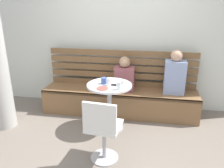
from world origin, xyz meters
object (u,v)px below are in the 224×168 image
(white_chair, at_px, (103,129))
(cup_glass_tall, at_px, (119,86))
(person_adult, at_px, (175,74))
(cup_mug_blue, at_px, (104,81))
(phone_on_table, at_px, (116,85))
(cafe_table, at_px, (109,98))
(cup_espresso_small, at_px, (123,82))
(cup_water_clear, at_px, (109,82))
(booth_bench, at_px, (119,102))
(plate_small, at_px, (103,88))
(person_child_left, at_px, (124,76))

(white_chair, distance_m, cup_glass_tall, 0.72)
(person_adult, xyz_separation_m, cup_mug_blue, (-1.09, -0.56, 0.02))
(person_adult, distance_m, cup_glass_tall, 1.13)
(cup_glass_tall, height_order, phone_on_table, cup_glass_tall)
(cafe_table, distance_m, cup_espresso_small, 0.33)
(cup_mug_blue, bearing_deg, white_chair, -79.64)
(cup_water_clear, height_order, phone_on_table, cup_water_clear)
(booth_bench, relative_size, plate_small, 15.88)
(booth_bench, bearing_deg, white_chair, -90.74)
(booth_bench, relative_size, cafe_table, 3.65)
(cup_water_clear, distance_m, cup_espresso_small, 0.23)
(white_chair, bearing_deg, cafe_table, 94.54)
(white_chair, relative_size, cup_mug_blue, 8.95)
(cup_glass_tall, distance_m, plate_small, 0.24)
(cup_espresso_small, relative_size, plate_small, 0.33)
(cup_glass_tall, height_order, plate_small, cup_glass_tall)
(person_adult, xyz_separation_m, cup_glass_tall, (-0.83, -0.77, 0.03))
(cup_glass_tall, bearing_deg, cup_mug_blue, 141.20)
(person_child_left, relative_size, cup_water_clear, 5.45)
(white_chair, xyz_separation_m, plate_small, (-0.13, 0.62, 0.28))
(plate_small, bearing_deg, cup_espresso_small, 46.18)
(cup_glass_tall, height_order, cup_mug_blue, cup_glass_tall)
(person_adult, xyz_separation_m, phone_on_table, (-0.90, -0.60, -0.03))
(person_adult, relative_size, cup_glass_tall, 6.18)
(booth_bench, bearing_deg, cafe_table, -98.70)
(phone_on_table, bearing_deg, booth_bench, 2.57)
(cafe_table, relative_size, white_chair, 0.87)
(booth_bench, height_order, person_adult, person_adult)
(cup_water_clear, bearing_deg, cup_espresso_small, 31.55)
(cup_water_clear, relative_size, phone_on_table, 0.79)
(person_child_left, xyz_separation_m, cup_water_clear, (-0.16, -0.61, 0.09))
(cafe_table, relative_size, cup_mug_blue, 7.79)
(person_child_left, relative_size, cup_mug_blue, 6.31)
(white_chair, bearing_deg, plate_small, 101.65)
(cup_glass_tall, distance_m, cup_mug_blue, 0.33)
(person_child_left, bearing_deg, cup_mug_blue, -113.97)
(cup_mug_blue, bearing_deg, person_child_left, 66.03)
(person_adult, xyz_separation_m, cup_water_clear, (-1.00, -0.62, 0.02))
(cafe_table, xyz_separation_m, cup_mug_blue, (-0.09, 0.02, 0.27))
(cup_mug_blue, xyz_separation_m, phone_on_table, (0.19, -0.04, -0.04))
(person_child_left, distance_m, cup_glass_tall, 0.77)
(cup_espresso_small, bearing_deg, person_adult, 31.85)
(phone_on_table, bearing_deg, plate_small, 136.53)
(white_chair, distance_m, person_child_left, 1.41)
(cafe_table, distance_m, cup_water_clear, 0.28)
(white_chair, relative_size, cup_espresso_small, 15.18)
(booth_bench, height_order, phone_on_table, phone_on_table)
(cup_espresso_small, bearing_deg, cafe_table, -158.53)
(white_chair, bearing_deg, booth_bench, 89.26)
(booth_bench, distance_m, person_child_left, 0.49)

